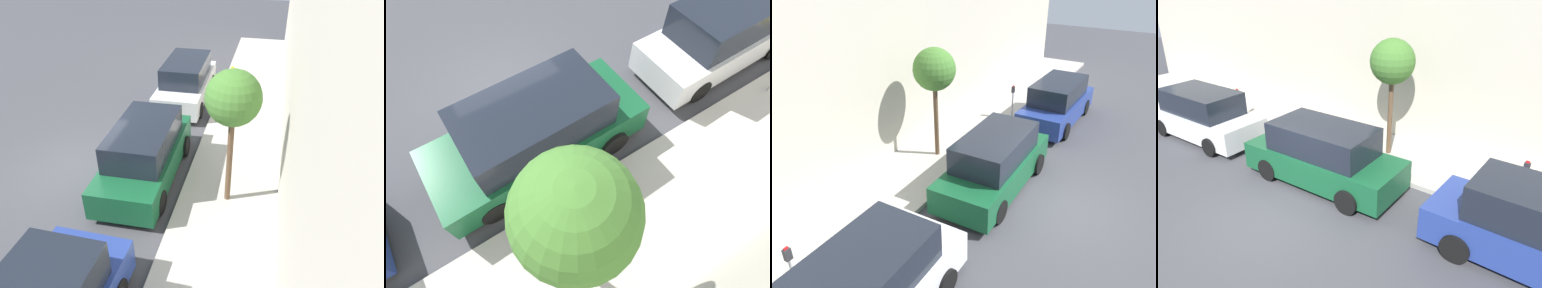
{
  "view_description": "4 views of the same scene",
  "coord_description": "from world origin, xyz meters",
  "views": [
    {
      "loc": [
        5.74,
        -9.13,
        7.27
      ],
      "look_at": [
        3.53,
        0.73,
        1.0
      ],
      "focal_mm": 35.0,
      "sensor_mm": 36.0,
      "label": 1
    },
    {
      "loc": [
        5.74,
        -1.15,
        6.43
      ],
      "look_at": [
        3.0,
        0.62,
        1.0
      ],
      "focal_mm": 28.0,
      "sensor_mm": 36.0,
      "label": 2
    },
    {
      "loc": [
        -2.16,
        9.33,
        6.91
      ],
      "look_at": [
        3.6,
        -0.4,
        1.0
      ],
      "focal_mm": 35.0,
      "sensor_mm": 36.0,
      "label": 3
    },
    {
      "loc": [
        -5.42,
        -6.51,
        6.03
      ],
      "look_at": [
        3.19,
        -0.21,
        1.0
      ],
      "focal_mm": 35.0,
      "sensor_mm": 36.0,
      "label": 4
    }
  ],
  "objects": [
    {
      "name": "fire_hydrant",
      "position": [
        3.85,
        8.5,
        0.49
      ],
      "size": [
        0.2,
        0.2,
        0.69
      ],
      "color": "gold",
      "rests_on": "sidewalk"
    },
    {
      "name": "parked_minivan_second",
      "position": [
        2.2,
        0.04,
        0.92
      ],
      "size": [
        2.02,
        4.94,
        1.9
      ],
      "color": "#14512D",
      "rests_on": "ground_plane"
    },
    {
      "name": "street_tree",
      "position": [
        4.89,
        -0.63,
        3.32
      ],
      "size": [
        1.46,
        1.46,
        3.94
      ],
      "color": "brown",
      "rests_on": "sidewalk"
    },
    {
      "name": "sidewalk",
      "position": [
        4.92,
        0.0,
        0.07
      ],
      "size": [
        2.84,
        32.0,
        0.15
      ],
      "color": "#B2ADA3",
      "rests_on": "ground_plane"
    },
    {
      "name": "parked_minivan_third",
      "position": [
        2.11,
        5.96,
        0.92
      ],
      "size": [
        2.02,
        4.93,
        1.9
      ],
      "color": "silver",
      "rests_on": "ground_plane"
    },
    {
      "name": "ground_plane",
      "position": [
        0.0,
        0.0,
        0.0
      ],
      "size": [
        60.0,
        60.0,
        0.0
      ],
      "primitive_type": "plane",
      "color": "#424247"
    },
    {
      "name": "parking_meter_far",
      "position": [
        3.95,
        6.21,
        0.97
      ],
      "size": [
        0.11,
        0.15,
        1.33
      ],
      "color": "#ADADB2",
      "rests_on": "sidewalk"
    }
  ]
}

